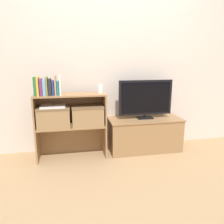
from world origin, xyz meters
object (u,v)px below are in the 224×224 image
book_ivory (60,85)px  book_forest (35,86)px  book_mustard (38,86)px  book_skyblue (44,87)px  book_tan (55,85)px  book_teal (58,88)px  storage_basket_left (54,116)px  laptop (53,106)px  book_plum (41,87)px  storage_basket_right (88,115)px  book_navy (53,88)px  baby_monitor (100,89)px  tv_stand (144,134)px  book_charcoal (50,87)px  tv (145,98)px  book_olive (47,86)px

book_ivory → book_forest: bearing=180.0°
book_mustard → book_skyblue: (0.07, 0.00, -0.01)m
book_tan → book_teal: (0.03, 0.00, -0.04)m
book_forest → book_skyblue: size_ratio=1.15×
storage_basket_left → laptop: 0.13m
book_plum → storage_basket_right: (0.55, 0.04, -0.38)m
book_navy → baby_monitor: size_ratio=1.24×
book_plum → tv_stand: bearing=4.8°
book_navy → book_teal: (0.06, 0.00, -0.00)m
book_charcoal → book_tan: 0.07m
tv_stand → book_mustard: size_ratio=4.62×
book_forest → storage_basket_left: (0.19, 0.04, -0.39)m
book_navy → book_tan: 0.04m
tv_stand → book_mustard: (-1.40, -0.11, 0.73)m
tv → storage_basket_right: 0.84m
book_charcoal → laptop: 0.25m
book_mustard → book_olive: 0.10m
book_navy → book_forest: bearing=180.0°
book_olive → book_skyblue: bearing=-180.0°
book_plum → book_ivory: (0.22, 0.00, 0.02)m
book_teal → book_ivory: 0.04m
storage_basket_right → book_olive: bearing=-175.0°
book_teal → laptop: book_teal is taller
laptop → book_mustard: bearing=-164.9°
book_mustard → book_teal: (0.23, 0.00, -0.03)m
book_plum → book_skyblue: (0.04, 0.00, -0.00)m
book_forest → book_olive: 0.13m
laptop → tv: bearing=3.2°
book_ivory → storage_basket_right: book_ivory is taller
book_tan → storage_basket_right: (0.38, 0.04, -0.40)m
book_mustard → book_plum: (0.04, 0.00, -0.01)m
book_plum → book_navy: bearing=0.0°
book_mustard → book_olive: size_ratio=1.00×
book_forest → laptop: (0.19, 0.04, -0.26)m
baby_monitor → laptop: size_ratio=0.47×
book_forest → baby_monitor: (0.79, 0.06, -0.05)m
book_ivory → book_plum: bearing=180.0°
book_plum → book_olive: book_olive is taller
baby_monitor → tv_stand: bearing=5.1°
book_olive → book_plum: bearing=-180.0°
book_navy → book_teal: size_ratio=1.05×
tv_stand → book_navy: (-1.23, -0.11, 0.71)m
book_mustard → book_skyblue: size_ratio=1.14×
book_teal → storage_basket_right: size_ratio=0.42×
tv → book_navy: book_navy is taller
book_forest → book_charcoal: (0.17, 0.00, -0.01)m
book_mustard → book_plum: book_mustard is taller
book_teal → tv: bearing=5.5°
book_navy → book_plum: bearing=180.0°
book_forest → book_tan: 0.24m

